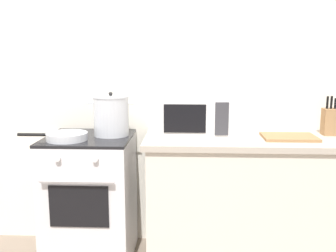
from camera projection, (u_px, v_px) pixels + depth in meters
back_wall at (181, 86)px, 3.02m from camera, size 4.40×0.10×2.50m
lower_cabinet_right at (264, 203)px, 2.79m from camera, size 1.64×0.56×0.88m
countertop_right at (267, 140)px, 2.71m from camera, size 1.70×0.60×0.04m
stove at (91, 198)px, 2.83m from camera, size 0.60×0.64×0.92m
stock_pot at (111, 116)px, 2.76m from camera, size 0.34×0.26×0.31m
frying_pan at (66, 136)px, 2.62m from camera, size 0.48×0.28×0.05m
microwave at (193, 115)px, 2.76m from camera, size 0.50×0.37×0.30m
cutting_board at (289, 137)px, 2.68m from camera, size 0.36×0.26×0.02m
knife_block at (332, 121)px, 2.78m from camera, size 0.13×0.10×0.28m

